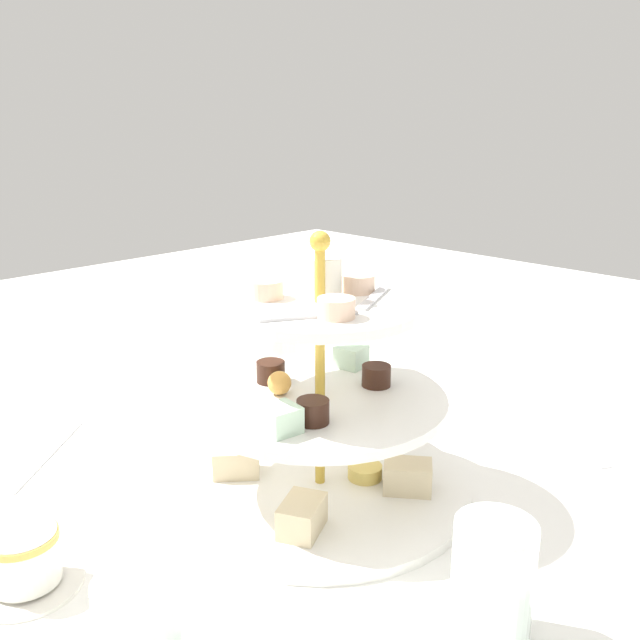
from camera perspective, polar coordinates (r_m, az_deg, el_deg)
ground_plane at (r=0.74m, az=0.00°, el=-13.84°), size 2.40×2.40×0.00m
tiered_serving_stand at (r=0.70m, az=0.02°, el=-8.21°), size 0.31×0.31×0.27m
water_glass_tall_right at (r=0.96m, az=-3.81°, el=-2.34°), size 0.07×0.07×0.13m
water_glass_short_left at (r=0.53m, az=-14.46°, el=-23.34°), size 0.06×0.06×0.07m
teacup_with_saucer at (r=0.65m, az=-23.20°, el=-17.82°), size 0.09×0.09×0.05m
butter_knife_left at (r=0.90m, az=19.44°, el=-8.86°), size 0.10×0.15×0.00m
butter_knife_right at (r=0.86m, az=-21.66°, el=-10.25°), size 0.14×0.12×0.00m
water_glass_mid_back at (r=0.55m, az=14.00°, el=-20.27°), size 0.06×0.06×0.10m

